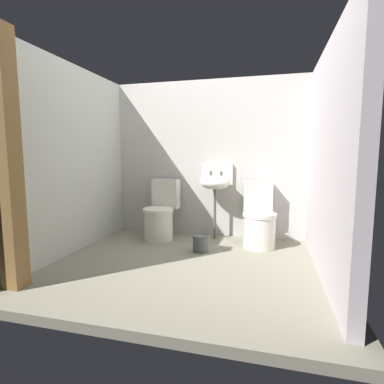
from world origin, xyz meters
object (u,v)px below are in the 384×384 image
object	(u,v)px
sink	(215,182)
bucket	(201,243)
toilet_left	(161,215)
toilet_right	(259,220)
wooden_door_post	(8,162)

from	to	relation	value
sink	bucket	bearing A→B (deg)	-95.35
toilet_left	toilet_right	bearing A→B (deg)	-178.97
toilet_left	wooden_door_post	bearing A→B (deg)	70.63
toilet_left	sink	world-z (taller)	sink
toilet_left	bucket	world-z (taller)	toilet_left
wooden_door_post	toilet_right	bearing A→B (deg)	42.07
toilet_right	sink	bearing A→B (deg)	-25.72
wooden_door_post	sink	size ratio (longest dim) A/B	2.14
bucket	toilet_right	bearing A→B (deg)	33.54
toilet_left	bucket	xyz separation A→B (m)	(0.65, -0.42, -0.22)
wooden_door_post	bucket	distance (m)	2.08
toilet_right	sink	world-z (taller)	sink
bucket	sink	bearing A→B (deg)	84.65
wooden_door_post	toilet_right	world-z (taller)	wooden_door_post
wooden_door_post	sink	xyz separation A→B (m)	(1.35, 1.93, -0.30)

